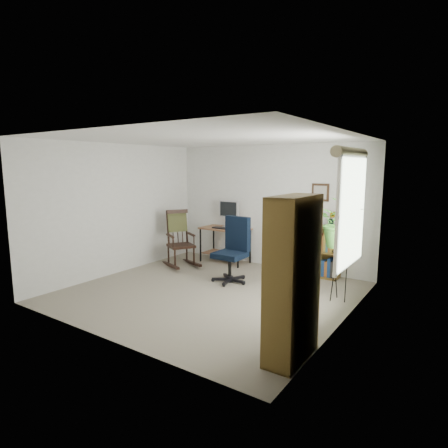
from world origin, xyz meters
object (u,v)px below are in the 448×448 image
Objects in this scene: desk at (225,245)px; low_bookshelf at (315,250)px; rocking_chair at (181,238)px; tall_bookshelf at (293,279)px; office_chair at (230,250)px.

desk is 1.90m from low_bookshelf.
low_bookshelf is (2.46, 0.87, -0.10)m from rocking_chair.
desk is 1.07× the size of low_bookshelf.
rocking_chair is 1.22× the size of low_bookshelf.
tall_bookshelf is (0.88, -3.01, 0.38)m from low_bookshelf.
tall_bookshelf reaches higher than low_bookshelf.
low_bookshelf is (1.90, 0.12, 0.11)m from desk.
office_chair is 1.22× the size of low_bookshelf.
office_chair is at bearing -131.98° from low_bookshelf.
rocking_chair reaches higher than low_bookshelf.
low_bookshelf is 0.55× the size of tall_bookshelf.
desk is 0.59× the size of tall_bookshelf.
tall_bookshelf is at bearing -46.20° from desk.
office_chair is 1.61m from low_bookshelf.
low_bookshelf reaches higher than desk.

